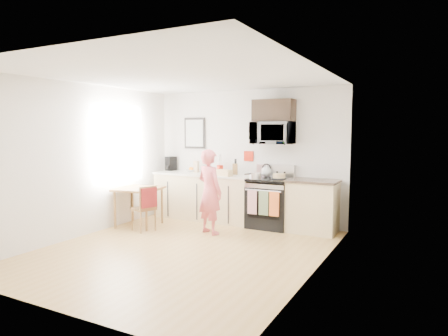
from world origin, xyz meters
The scene contains 28 objects.
floor centered at (0.00, 0.00, 0.00)m, with size 4.60×4.60×0.00m, color #A97F41.
back_wall centered at (0.00, 2.30, 1.30)m, with size 4.00×0.04×2.60m, color silver.
front_wall centered at (0.00, -2.30, 1.30)m, with size 4.00×0.04×2.60m, color silver.
left_wall centered at (-2.00, 0.00, 1.30)m, with size 0.04×4.60×2.60m, color silver.
right_wall centered at (2.00, 0.00, 1.30)m, with size 0.04×4.60×2.60m, color silver.
ceiling centered at (0.00, 0.00, 2.60)m, with size 4.00×4.60×0.04m, color silver.
window centered at (-1.96, 0.80, 1.55)m, with size 0.06×1.40×1.50m.
cabinet_left centered at (-0.80, 2.00, 0.45)m, with size 2.10×0.60×0.90m, color #D0BE85.
countertop_left centered at (-0.80, 2.00, 0.92)m, with size 2.14×0.64×0.04m, color beige.
cabinet_right centered at (1.43, 2.00, 0.45)m, with size 0.84×0.60×0.90m, color #D0BE85.
countertop_right centered at (1.43, 2.00, 0.92)m, with size 0.88×0.64×0.04m, color black.
range centered at (0.63, 1.98, 0.44)m, with size 0.76×0.70×1.16m.
microwave centered at (0.63, 2.08, 1.76)m, with size 0.76×0.51×0.42m, color silver.
upper_cabinet centered at (0.63, 2.12, 2.18)m, with size 0.76×0.35×0.40m, color black.
wall_art centered at (-1.20, 2.28, 1.75)m, with size 0.50×0.04×0.65m.
wall_trivet centered at (0.05, 2.28, 1.30)m, with size 0.20×0.02×0.20m, color #A11E0D.
person centered at (-0.14, 1.07, 0.74)m, with size 0.54×0.36×1.48m, color #E33E46.
dining_table centered at (-1.60, 0.92, 0.65)m, with size 0.80×0.80×0.73m.
chair centered at (-1.18, 0.63, 0.53)m, with size 0.47×0.45×0.83m.
knife_block centered at (-0.17, 2.12, 1.05)m, with size 0.10×0.14×0.21m, color brown.
utensil_crock centered at (-0.53, 2.17, 1.10)m, with size 0.13×0.13×0.40m.
fruit_bowl centered at (-1.18, 2.12, 0.98)m, with size 0.24×0.24×0.10m.
milk_carton centered at (-1.07, 2.11, 1.06)m, with size 0.09×0.09×0.24m, color tan.
coffee_maker centered at (-1.75, 2.16, 1.08)m, with size 0.22×0.27×0.30m.
bread_bag centered at (-0.25, 1.79, 1.00)m, with size 0.32×0.15×0.12m, color #DBB973.
cake centered at (0.81, 1.95, 0.97)m, with size 0.28×0.28×0.09m.
kettle centered at (0.47, 2.18, 1.03)m, with size 0.20×0.20×0.25m.
pot centered at (0.42, 1.75, 0.98)m, with size 0.22×0.37×0.11m.
Camera 1 is at (3.30, -4.92, 1.81)m, focal length 32.00 mm.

